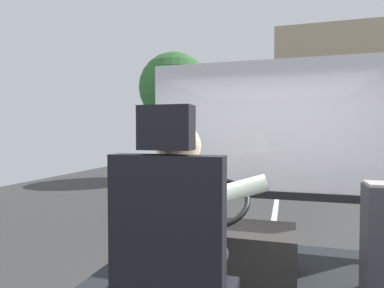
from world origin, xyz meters
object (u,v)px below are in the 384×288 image
bus_driver (182,229)px  fare_box (381,240)px  driver_seat (175,277)px  parked_car_red (363,150)px  steering_console (226,248)px

bus_driver → fare_box: bus_driver is taller
driver_seat → fare_box: driver_seat is taller
fare_box → parked_car_red: bearing=78.7°
bus_driver → parked_car_red: 22.46m
bus_driver → fare_box: 1.63m
bus_driver → fare_box: size_ratio=0.96×
driver_seat → parked_car_red: driver_seat is taller
bus_driver → steering_console: size_ratio=0.72×
steering_console → parked_car_red: steering_console is taller
driver_seat → parked_car_red: (5.26, 21.93, -0.54)m
driver_seat → parked_car_red: bearing=76.5°
bus_driver → steering_console: bus_driver is taller
fare_box → parked_car_red: 21.10m
steering_console → fare_box: 1.14m
parked_car_red → fare_box: bearing=-101.3°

